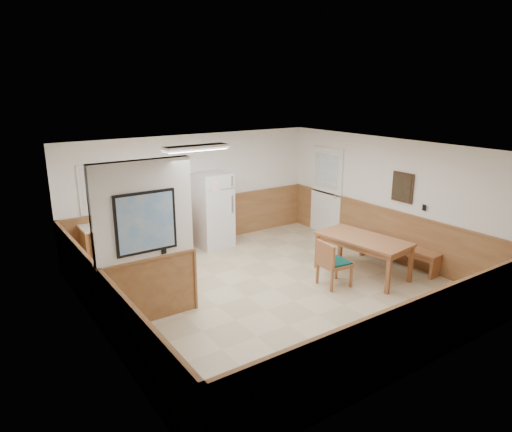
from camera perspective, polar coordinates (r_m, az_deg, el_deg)
ground at (r=8.30m, az=2.24°, el=-9.06°), size 6.00×6.00×0.00m
ceiling at (r=7.58m, az=2.44°, el=8.31°), size 6.00×6.00×0.02m
back_wall at (r=10.33m, az=-7.64°, el=3.20°), size 6.00×0.02×2.50m
right_wall at (r=9.88m, az=16.46°, el=2.09°), size 0.02×6.00×2.50m
left_wall at (r=6.60m, az=-19.15°, el=-4.96°), size 0.02×6.00×2.50m
wainscot_back at (r=10.50m, az=-7.44°, el=-0.81°), size 6.00×0.04×1.00m
wainscot_right at (r=10.06m, az=16.06°, el=-2.07°), size 0.04×6.00×1.00m
wainscot_left at (r=6.90m, az=-18.41°, el=-10.76°), size 0.04×6.00×1.00m
partition_wall at (r=6.99m, az=-13.66°, el=-3.50°), size 1.50×0.20×2.50m
kitchen_counter at (r=9.79m, az=-12.94°, el=-2.58°), size 2.20×0.61×1.00m
exterior_door at (r=11.16m, az=8.76°, el=3.06°), size 0.07×1.02×2.15m
kitchen_window at (r=9.52m, az=-19.00°, el=3.22°), size 0.80×0.04×1.00m
wall_painting at (r=9.61m, az=17.85°, el=3.43°), size 0.04×0.50×0.60m
fluorescent_fixture at (r=8.27m, az=-7.54°, el=8.45°), size 1.20×0.30×0.09m
refrigerator at (r=10.22m, az=-5.41°, el=0.74°), size 0.76×0.73×1.67m
dining_table at (r=8.87m, az=13.25°, el=-3.22°), size 1.09×1.83×0.75m
dining_bench at (r=9.65m, az=17.48°, el=-3.92°), size 0.52×1.75×0.45m
dining_chair at (r=8.30m, az=9.31°, el=-5.55°), size 0.73×0.54×0.85m
fire_extinguisher at (r=9.86m, az=-9.71°, el=1.66°), size 0.15×0.15×0.47m
soap_bottle at (r=9.29m, az=-19.23°, el=-0.55°), size 0.07×0.07×0.22m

